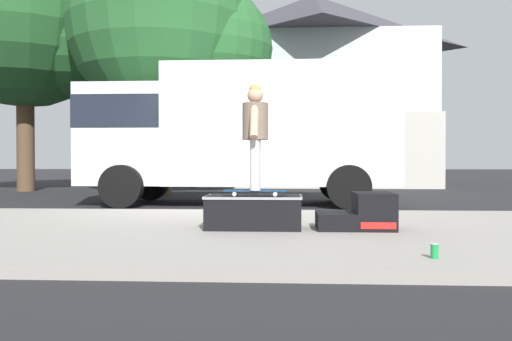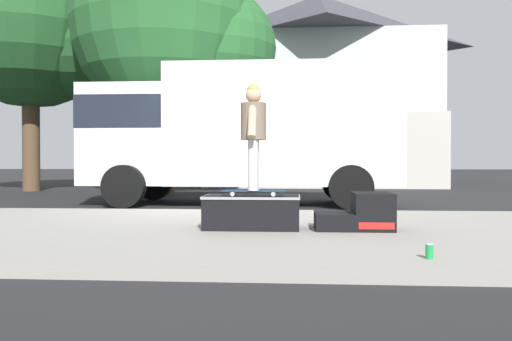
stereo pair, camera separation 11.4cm
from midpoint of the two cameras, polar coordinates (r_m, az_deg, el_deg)
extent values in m
plane|color=black|center=(9.69, -6.77, -4.72)|extent=(140.00, 140.00, 0.00)
cube|color=gray|center=(6.77, -11.23, -6.62)|extent=(50.00, 5.00, 0.12)
cube|color=black|center=(6.47, -0.76, -4.59)|extent=(1.17, 0.66, 0.41)
cube|color=gray|center=(6.45, -0.76, -2.91)|extent=(1.19, 0.68, 0.03)
cube|color=black|center=(6.49, 8.26, -5.50)|extent=(0.47, 0.65, 0.20)
cube|color=black|center=(6.53, 12.37, -4.37)|extent=(0.47, 0.65, 0.45)
cube|color=red|center=(6.22, 12.86, -5.97)|extent=(0.41, 0.01, 0.08)
cube|color=navy|center=(6.39, -0.60, -2.27)|extent=(0.78, 0.20, 0.02)
cylinder|color=silver|center=(6.47, 1.66, -2.54)|extent=(0.05, 0.03, 0.05)
cylinder|color=silver|center=(6.29, 1.61, -2.63)|extent=(0.05, 0.03, 0.05)
cylinder|color=silver|center=(6.51, -2.74, -2.52)|extent=(0.05, 0.03, 0.05)
cylinder|color=silver|center=(6.33, -2.92, -2.61)|extent=(0.05, 0.03, 0.05)
cylinder|color=silver|center=(6.47, -0.56, 0.61)|extent=(0.13, 0.13, 0.63)
cylinder|color=silver|center=(6.31, -0.65, 0.60)|extent=(0.13, 0.13, 0.63)
cylinder|color=#726051|center=(6.41, -0.60, 5.44)|extent=(0.32, 0.32, 0.45)
cylinder|color=tan|center=(6.60, -0.49, 5.19)|extent=(0.10, 0.28, 0.43)
cylinder|color=tan|center=(6.21, -0.73, 5.47)|extent=(0.10, 0.28, 0.43)
sphere|color=tan|center=(6.44, -0.60, 8.33)|extent=(0.20, 0.20, 0.20)
sphere|color=tan|center=(6.45, -0.60, 8.82)|extent=(0.16, 0.16, 0.16)
cylinder|color=#198C3F|center=(4.70, 18.44, -8.46)|extent=(0.07, 0.07, 0.12)
cylinder|color=silver|center=(4.69, 18.44, -7.70)|extent=(0.06, 0.06, 0.00)
cube|color=silver|center=(11.73, 2.45, 4.80)|extent=(5.00, 2.35, 2.60)
cube|color=silver|center=(12.26, -13.93, 3.67)|extent=(1.90, 2.16, 2.20)
cube|color=black|center=(12.30, -13.94, 5.92)|extent=(1.92, 2.19, 0.70)
cylinder|color=black|center=(11.09, -14.94, -1.71)|extent=(0.90, 0.28, 0.90)
cylinder|color=black|center=(13.34, -11.79, -1.28)|extent=(0.90, 0.28, 0.90)
cylinder|color=black|center=(10.61, 9.91, -1.81)|extent=(0.90, 0.28, 0.90)
cylinder|color=black|center=(12.94, 8.71, -1.34)|extent=(0.90, 0.28, 0.90)
cylinder|color=brown|center=(15.57, -10.58, 3.25)|extent=(0.56, 0.56, 3.20)
sphere|color=#235628|center=(16.08, -10.61, 15.39)|extent=(5.48, 5.48, 5.48)
sphere|color=#235628|center=(15.63, -5.09, 13.23)|extent=(3.56, 3.56, 3.56)
cylinder|color=brown|center=(18.78, -24.26, 3.83)|extent=(0.56, 0.56, 3.89)
sphere|color=#235628|center=(19.41, -24.33, 15.66)|extent=(6.26, 6.26, 6.26)
sphere|color=#235628|center=(18.51, -19.44, 13.92)|extent=(4.07, 4.07, 4.07)
cube|color=silver|center=(23.23, 6.21, 5.91)|extent=(9.00, 7.50, 6.00)
cube|color=#B2ADA3|center=(19.15, 6.81, 2.21)|extent=(9.00, 0.50, 2.80)
pyramid|color=#38383F|center=(23.97, 6.22, 15.96)|extent=(9.54, 7.95, 2.40)
camera|label=1|loc=(0.06, -90.42, -0.01)|focal=36.23mm
camera|label=2|loc=(0.06, 89.58, 0.01)|focal=36.23mm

